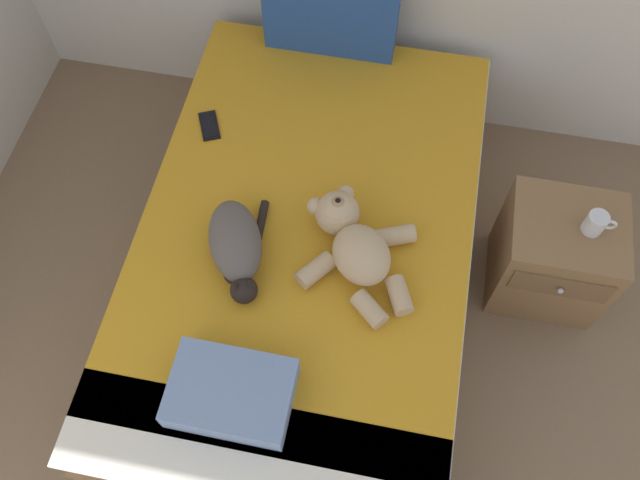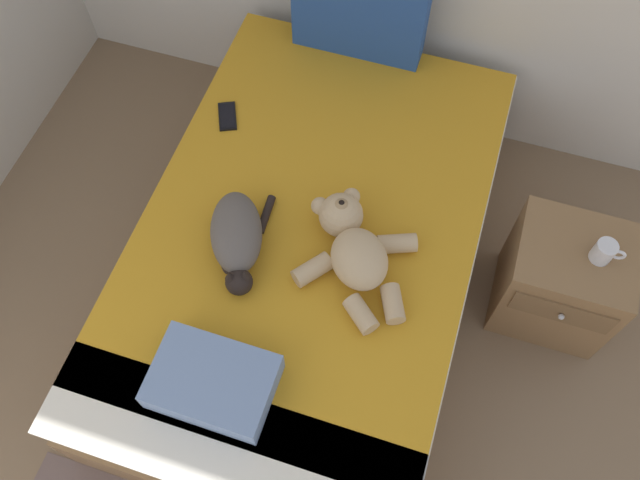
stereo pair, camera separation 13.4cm
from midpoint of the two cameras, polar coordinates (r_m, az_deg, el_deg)
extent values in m
cube|color=olive|center=(2.86, -2.39, -2.57)|extent=(1.31, 2.06, 0.32)
cube|color=white|center=(2.63, -2.60, -0.05)|extent=(1.27, 2.00, 0.21)
cube|color=orange|center=(2.56, -2.41, 2.36)|extent=(1.26, 1.86, 0.02)
cube|color=silver|center=(2.25, -7.67, -17.95)|extent=(1.26, 0.33, 0.02)
cube|color=#264C99|center=(2.95, -0.42, 19.35)|extent=(0.57, 0.13, 0.42)
ellipsoid|color=#59514C|center=(2.43, -8.93, -0.15)|extent=(0.31, 0.39, 0.15)
sphere|color=black|center=(2.36, -8.21, -4.40)|extent=(0.10, 0.10, 0.10)
cone|color=black|center=(2.31, -7.72, -3.68)|extent=(0.04, 0.04, 0.04)
cone|color=black|center=(2.31, -9.06, -3.93)|extent=(0.04, 0.04, 0.04)
cylinder|color=black|center=(2.53, -6.59, 1.66)|extent=(0.04, 0.16, 0.03)
ellipsoid|color=black|center=(2.43, -9.34, -2.80)|extent=(0.09, 0.11, 0.04)
ellipsoid|color=tan|center=(2.36, 1.98, -1.37)|extent=(0.31, 0.32, 0.17)
sphere|color=tan|center=(2.45, -0.05, 2.26)|extent=(0.17, 0.17, 0.17)
sphere|color=#9E7F58|center=(2.40, -0.05, 2.95)|extent=(0.07, 0.07, 0.07)
sphere|color=black|center=(2.37, -0.05, 3.31)|extent=(0.02, 0.02, 0.02)
sphere|color=tan|center=(2.45, -1.96, 2.87)|extent=(0.07, 0.07, 0.07)
sphere|color=tan|center=(2.48, 0.67, 3.93)|extent=(0.07, 0.07, 0.07)
cylinder|color=tan|center=(2.39, -2.00, -2.72)|extent=(0.15, 0.16, 0.07)
cylinder|color=tan|center=(2.33, 2.64, -6.08)|extent=(0.15, 0.14, 0.07)
cylinder|color=tan|center=(2.46, 5.00, 0.28)|extent=(0.16, 0.12, 0.07)
cylinder|color=tan|center=(2.35, 5.25, -4.90)|extent=(0.12, 0.15, 0.07)
cube|color=black|center=(2.83, -10.90, 9.62)|extent=(0.13, 0.16, 0.01)
cube|color=black|center=(2.83, -10.92, 9.69)|extent=(0.11, 0.14, 0.00)
cube|color=#728CB7|center=(2.24, -9.45, -13.01)|extent=(0.40, 0.28, 0.11)
cube|color=olive|center=(2.93, 18.27, -1.35)|extent=(0.46, 0.40, 0.51)
cube|color=brown|center=(2.74, 18.77, -3.96)|extent=(0.39, 0.01, 0.14)
sphere|color=#B2B2B7|center=(2.73, 18.76, -4.26)|extent=(0.02, 0.02, 0.02)
cylinder|color=silver|center=(2.70, 21.40, 1.30)|extent=(0.08, 0.08, 0.09)
torus|color=silver|center=(2.71, 22.47, 1.16)|extent=(0.06, 0.01, 0.06)
camera|label=1|loc=(0.07, -91.61, -2.93)|focal=37.02mm
camera|label=2|loc=(0.07, 88.39, 2.93)|focal=37.02mm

